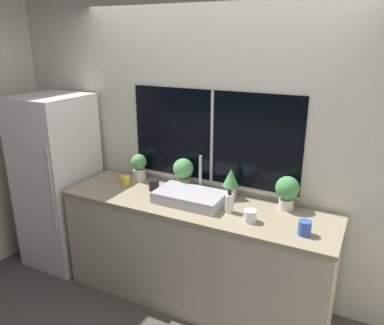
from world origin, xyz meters
The scene contains 15 objects.
ground_plane centered at (0.00, 0.00, 0.00)m, with size 14.00×14.00×0.00m, color #4C4742.
wall_back centered at (0.00, 0.69, 1.35)m, with size 8.00×0.09×2.70m.
wall_left centered at (-2.11, 1.50, 1.35)m, with size 0.06×7.00×2.70m.
counter centered at (0.00, 0.31, 0.47)m, with size 2.32×0.64×0.93m.
refrigerator centered at (-1.52, 0.29, 0.86)m, with size 0.62×0.67×1.72m.
sink centered at (-0.04, 0.31, 0.98)m, with size 0.57×0.39×0.35m.
potted_plant_far_left centered at (-0.71, 0.55, 1.07)m, with size 0.15×0.15×0.26m.
potted_plant_center_left centered at (-0.23, 0.55, 1.11)m, with size 0.18×0.18×0.28m.
potted_plant_center_right centered at (0.23, 0.55, 1.08)m, with size 0.14×0.14×0.26m.
potted_plant_far_right centered at (0.70, 0.55, 1.09)m, with size 0.19×0.19×0.27m.
soap_bottle centered at (0.32, 0.28, 1.01)m, with size 0.07×0.07×0.19m.
mug_black centered at (-0.44, 0.39, 0.98)m, with size 0.09×0.09×0.10m.
mug_white centered at (0.52, 0.20, 0.98)m, with size 0.10×0.10×0.09m.
mug_blue centered at (0.91, 0.19, 0.99)m, with size 0.09×0.09×0.10m.
mug_yellow centered at (-0.76, 0.38, 0.97)m, with size 0.09×0.09×0.08m.
Camera 1 is at (1.26, -2.22, 2.23)m, focal length 35.00 mm.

